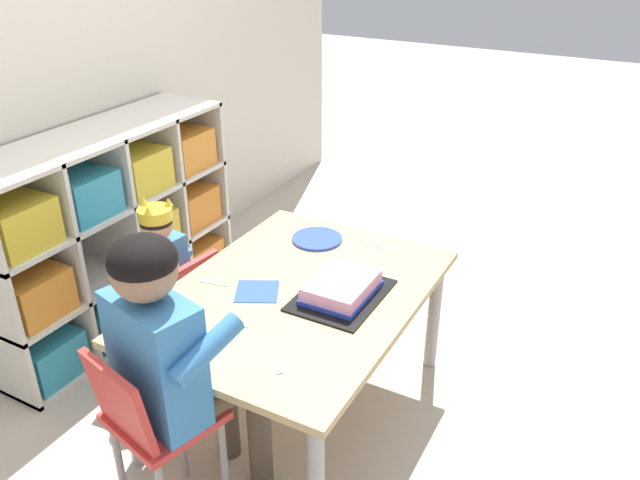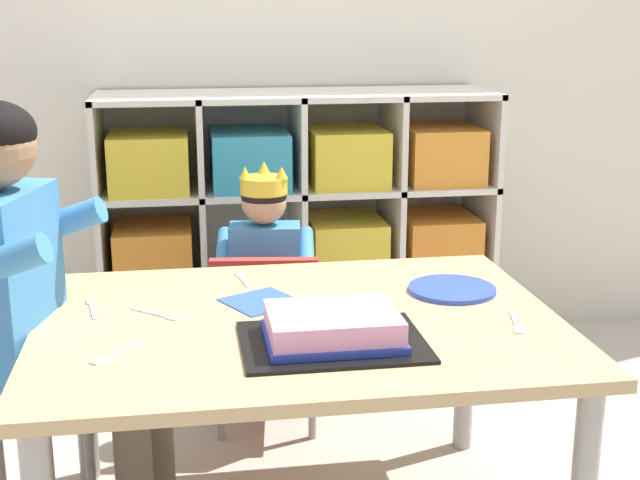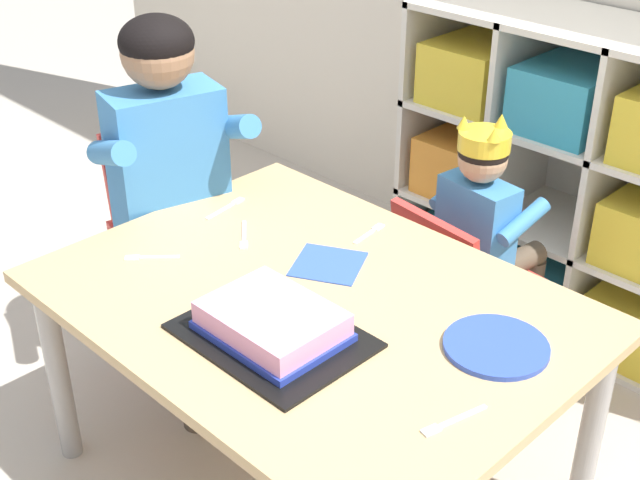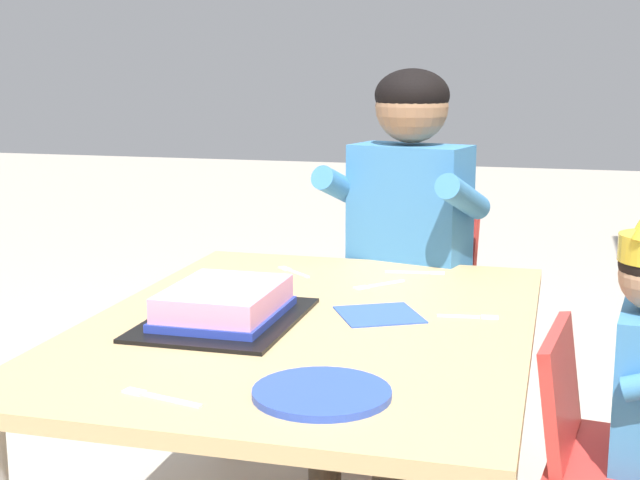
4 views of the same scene
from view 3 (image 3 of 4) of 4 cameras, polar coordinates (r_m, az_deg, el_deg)
The scene contains 14 objects.
storage_cubby_shelf at distance 2.72m, azimuth 18.85°, elevation 2.22°, with size 1.36×0.39×0.97m.
activity_table at distance 1.96m, azimuth -0.54°, elevation -5.38°, with size 1.18×0.87×0.57m.
classroom_chair_blue at distance 2.44m, azimuth 9.05°, elevation -2.53°, with size 0.37×0.37×0.57m.
child_with_crown at distance 2.43m, azimuth 10.98°, elevation 1.32°, with size 0.31×0.32×0.81m.
classroom_chair_adult_side at distance 2.52m, azimuth -10.05°, elevation 1.03°, with size 0.38×0.37×0.71m.
adult_helper_seated at distance 2.33m, azimuth -9.48°, elevation 4.59°, with size 0.47×0.45×1.06m.
birthday_cake_on_tray at distance 1.79m, azimuth -3.19°, elevation -5.67°, with size 0.39×0.29×0.07m.
paper_plate_stack at distance 1.80m, azimuth 11.60°, elevation -6.92°, with size 0.22×0.22×0.01m, color blue.
paper_napkin_square at distance 2.05m, azimuth 0.54°, elevation -1.61°, with size 0.16×0.16×0.00m, color #3356B7.
fork_scattered_mid_table at distance 2.17m, azimuth -5.07°, elevation 0.22°, with size 0.12×0.10×0.00m.
fork_near_child_seat at distance 1.61m, azimuth 8.65°, elevation -11.83°, with size 0.05×0.14×0.00m.
fork_at_table_front_edge at distance 2.11m, azimuth -11.32°, elevation -1.14°, with size 0.10×0.11×0.00m.
fork_beside_plate_stack at distance 2.32m, azimuth -6.15°, elevation 2.20°, with size 0.04×0.15×0.00m.
fork_by_napkin at distance 2.18m, azimuth 3.37°, elevation 0.51°, with size 0.03×0.12×0.00m.
Camera 3 is at (1.15, -1.13, 1.63)m, focal length 48.27 mm.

